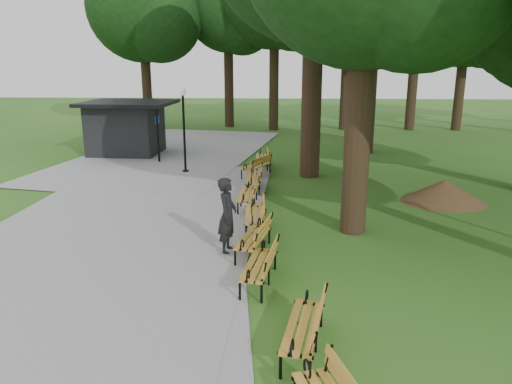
{
  "coord_description": "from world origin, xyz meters",
  "views": [
    {
      "loc": [
        0.61,
        -10.4,
        4.68
      ],
      "look_at": [
        -0.04,
        2.74,
        1.1
      ],
      "focal_mm": 34.54,
      "sensor_mm": 36.0,
      "label": 1
    }
  ],
  "objects_px": {
    "bench_8": "(262,158)",
    "bench_2": "(259,265)",
    "lamp_post": "(183,113)",
    "bench_1": "(303,327)",
    "kiosk": "(126,128)",
    "bench_7": "(256,166)",
    "bench_5": "(248,195)",
    "bench_4": "(254,215)",
    "bench_6": "(254,179)",
    "bench_3": "(253,238)",
    "dirt_mound": "(444,191)",
    "person": "(227,216)"
  },
  "relations": [
    {
      "from": "bench_8",
      "to": "bench_2",
      "type": "bearing_deg",
      "value": -1.21
    },
    {
      "from": "lamp_post",
      "to": "bench_1",
      "type": "bearing_deg",
      "value": -71.24
    },
    {
      "from": "kiosk",
      "to": "bench_1",
      "type": "distance_m",
      "value": 18.81
    },
    {
      "from": "bench_2",
      "to": "bench_7",
      "type": "distance_m",
      "value": 9.93
    },
    {
      "from": "lamp_post",
      "to": "bench_5",
      "type": "relative_size",
      "value": 1.86
    },
    {
      "from": "bench_4",
      "to": "bench_5",
      "type": "height_order",
      "value": "same"
    },
    {
      "from": "bench_6",
      "to": "bench_3",
      "type": "bearing_deg",
      "value": 1.94
    },
    {
      "from": "dirt_mound",
      "to": "bench_3",
      "type": "xyz_separation_m",
      "value": [
        -6.14,
        -4.9,
        0.05
      ]
    },
    {
      "from": "bench_8",
      "to": "bench_5",
      "type": "bearing_deg",
      "value": -5.21
    },
    {
      "from": "bench_2",
      "to": "bench_3",
      "type": "bearing_deg",
      "value": -164.09
    },
    {
      "from": "lamp_post",
      "to": "bench_2",
      "type": "relative_size",
      "value": 1.86
    },
    {
      "from": "lamp_post",
      "to": "bench_2",
      "type": "xyz_separation_m",
      "value": [
        3.57,
        -10.54,
        -2.07
      ]
    },
    {
      "from": "dirt_mound",
      "to": "bench_2",
      "type": "relative_size",
      "value": 1.24
    },
    {
      "from": "bench_7",
      "to": "dirt_mound",
      "type": "bearing_deg",
      "value": 87.61
    },
    {
      "from": "kiosk",
      "to": "bench_7",
      "type": "xyz_separation_m",
      "value": [
        6.74,
        -4.58,
        -0.89
      ]
    },
    {
      "from": "bench_5",
      "to": "bench_8",
      "type": "distance_m",
      "value": 6.06
    },
    {
      "from": "bench_2",
      "to": "bench_4",
      "type": "relative_size",
      "value": 1.0
    },
    {
      "from": "dirt_mound",
      "to": "bench_4",
      "type": "bearing_deg",
      "value": -153.76
    },
    {
      "from": "bench_6",
      "to": "bench_7",
      "type": "bearing_deg",
      "value": 179.32
    },
    {
      "from": "lamp_post",
      "to": "bench_3",
      "type": "bearing_deg",
      "value": -69.28
    },
    {
      "from": "bench_4",
      "to": "person",
      "type": "bearing_deg",
      "value": -21.06
    },
    {
      "from": "bench_1",
      "to": "bench_3",
      "type": "bearing_deg",
      "value": -155.3
    },
    {
      "from": "bench_4",
      "to": "bench_6",
      "type": "distance_m",
      "value": 4.29
    },
    {
      "from": "kiosk",
      "to": "bench_8",
      "type": "distance_m",
      "value": 7.54
    },
    {
      "from": "bench_3",
      "to": "bench_5",
      "type": "height_order",
      "value": "same"
    },
    {
      "from": "bench_8",
      "to": "kiosk",
      "type": "bearing_deg",
      "value": -115.64
    },
    {
      "from": "bench_7",
      "to": "kiosk",
      "type": "bearing_deg",
      "value": -99.03
    },
    {
      "from": "person",
      "to": "bench_1",
      "type": "relative_size",
      "value": 1.01
    },
    {
      "from": "bench_4",
      "to": "lamp_post",
      "type": "bearing_deg",
      "value": -157.59
    },
    {
      "from": "person",
      "to": "bench_5",
      "type": "height_order",
      "value": "person"
    },
    {
      "from": "bench_7",
      "to": "bench_1",
      "type": "bearing_deg",
      "value": 31.53
    },
    {
      "from": "bench_5",
      "to": "bench_6",
      "type": "xyz_separation_m",
      "value": [
        0.07,
        2.2,
        0.0
      ]
    },
    {
      "from": "bench_4",
      "to": "bench_7",
      "type": "bearing_deg",
      "value": 179.75
    },
    {
      "from": "bench_6",
      "to": "dirt_mound",
      "type": "bearing_deg",
      "value": 78.18
    },
    {
      "from": "person",
      "to": "bench_5",
      "type": "relative_size",
      "value": 1.01
    },
    {
      "from": "bench_3",
      "to": "bench_8",
      "type": "bearing_deg",
      "value": -167.66
    },
    {
      "from": "kiosk",
      "to": "lamp_post",
      "type": "distance_m",
      "value": 5.56
    },
    {
      "from": "dirt_mound",
      "to": "bench_4",
      "type": "distance_m",
      "value": 6.91
    },
    {
      "from": "bench_2",
      "to": "bench_8",
      "type": "distance_m",
      "value": 11.63
    },
    {
      "from": "bench_3",
      "to": "bench_4",
      "type": "bearing_deg",
      "value": -166.57
    },
    {
      "from": "bench_1",
      "to": "bench_6",
      "type": "xyz_separation_m",
      "value": [
        -1.36,
        10.21,
        0.0
      ]
    },
    {
      "from": "bench_2",
      "to": "bench_6",
      "type": "height_order",
      "value": "same"
    },
    {
      "from": "dirt_mound",
      "to": "bench_6",
      "type": "height_order",
      "value": "bench_6"
    },
    {
      "from": "bench_3",
      "to": "bench_4",
      "type": "relative_size",
      "value": 1.0
    },
    {
      "from": "kiosk",
      "to": "person",
      "type": "bearing_deg",
      "value": -59.87
    },
    {
      "from": "bench_2",
      "to": "bench_3",
      "type": "height_order",
      "value": "same"
    },
    {
      "from": "kiosk",
      "to": "bench_2",
      "type": "xyz_separation_m",
      "value": [
        7.29,
        -14.5,
        -0.89
      ]
    },
    {
      "from": "dirt_mound",
      "to": "bench_5",
      "type": "xyz_separation_m",
      "value": [
        -6.53,
        -0.97,
        0.05
      ]
    },
    {
      "from": "bench_4",
      "to": "dirt_mound",
      "type": "bearing_deg",
      "value": 113.59
    },
    {
      "from": "kiosk",
      "to": "bench_4",
      "type": "height_order",
      "value": "kiosk"
    }
  ]
}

